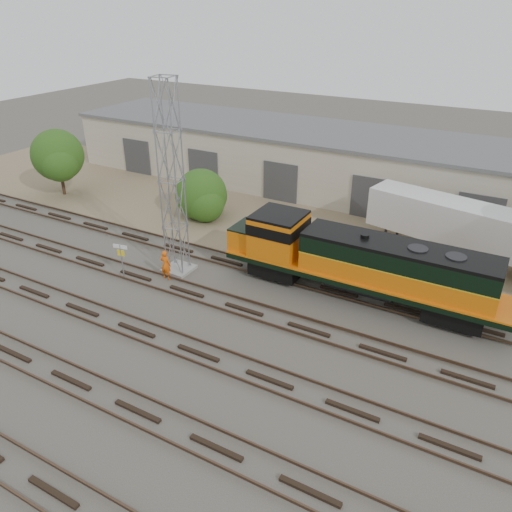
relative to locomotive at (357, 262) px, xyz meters
The scene contains 11 objects.
ground 8.09m from the locomotive, 129.34° to the right, with size 140.00×140.00×0.00m, color #47423A.
dirt_strip 10.51m from the locomotive, 118.65° to the left, with size 80.00×16.00×0.02m, color #726047.
tracks 10.49m from the locomotive, 118.65° to the right, with size 80.00×20.40×0.28m.
warehouse 17.66m from the locomotive, 106.02° to the left, with size 58.40×10.40×5.30m.
locomotive is the anchor object (origin of this frame).
signal_tower 11.84m from the locomotive, 167.25° to the right, with size 1.77×1.77×12.02m.
sign_post 14.31m from the locomotive, 159.38° to the right, with size 0.98×0.21×2.40m.
worker 11.71m from the locomotive, 161.28° to the right, with size 0.72×0.47×1.97m, color #EE5B0D.
semi_trailer 9.24m from the locomotive, 57.76° to the left, with size 13.18×5.19×3.98m.
tree_west 28.74m from the locomotive, behind, with size 4.70×4.48×5.86m.
tree_mid 15.73m from the locomotive, 158.96° to the left, with size 4.36×4.15×4.15m.
Camera 1 is at (12.14, -18.90, 15.74)m, focal length 35.00 mm.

